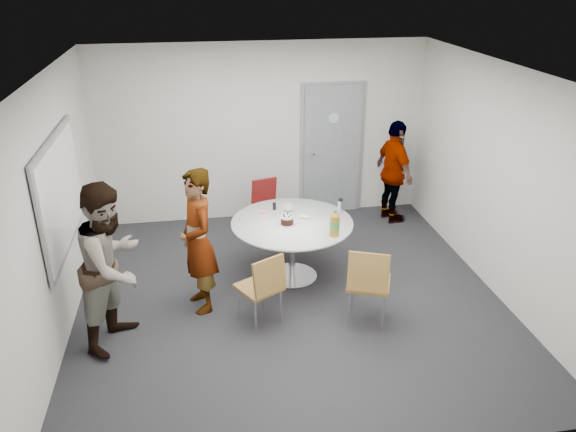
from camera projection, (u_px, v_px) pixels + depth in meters
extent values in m
plane|color=black|center=(290.00, 297.00, 6.81)|extent=(5.00, 5.00, 0.00)
plane|color=silver|center=(290.00, 71.00, 5.70)|extent=(5.00, 5.00, 0.00)
plane|color=beige|center=(262.00, 133.00, 8.50)|extent=(5.00, 0.00, 5.00)
plane|color=beige|center=(55.00, 209.00, 5.87)|extent=(0.00, 5.00, 5.00)
plane|color=beige|center=(498.00, 181.00, 6.64)|extent=(0.00, 5.00, 5.00)
plane|color=beige|center=(350.00, 324.00, 4.01)|extent=(5.00, 0.00, 5.00)
cube|color=slate|center=(332.00, 150.00, 8.77)|extent=(0.90, 0.05, 2.05)
cube|color=gray|center=(332.00, 150.00, 8.80)|extent=(1.02, 0.04, 2.12)
cylinder|color=#B2BFC6|center=(334.00, 118.00, 8.53)|extent=(0.16, 0.01, 0.16)
cylinder|color=silver|center=(313.00, 153.00, 8.67)|extent=(0.04, 0.14, 0.04)
cube|color=gray|center=(61.00, 193.00, 6.02)|extent=(0.03, 1.90, 1.25)
cube|color=white|center=(63.00, 193.00, 6.02)|extent=(0.01, 1.78, 1.13)
cylinder|color=white|center=(292.00, 223.00, 6.94)|extent=(1.51, 1.51, 0.03)
cylinder|color=silver|center=(292.00, 250.00, 7.10)|extent=(0.09, 0.09, 0.74)
cylinder|color=silver|center=(292.00, 276.00, 7.25)|extent=(0.65, 0.65, 0.02)
cylinder|color=white|center=(287.00, 224.00, 6.86)|extent=(0.21, 0.21, 0.01)
cylinder|color=black|center=(287.00, 221.00, 6.84)|extent=(0.15, 0.15, 0.08)
cylinder|color=white|center=(287.00, 217.00, 6.82)|extent=(0.16, 0.16, 0.02)
cylinder|color=olive|center=(335.00, 226.00, 6.53)|extent=(0.11, 0.11, 0.26)
cylinder|color=#418C38|center=(335.00, 225.00, 6.52)|extent=(0.12, 0.12, 0.10)
cone|color=olive|center=(335.00, 213.00, 6.46)|extent=(0.11, 0.11, 0.05)
cylinder|color=#48A052|center=(335.00, 210.00, 6.45)|extent=(0.04, 0.04, 0.03)
imported|color=white|center=(288.00, 207.00, 7.21)|extent=(0.17, 0.17, 0.10)
cylinder|color=black|center=(274.00, 206.00, 7.25)|extent=(0.05, 0.05, 0.11)
cylinder|color=silver|center=(340.00, 207.00, 7.14)|extent=(0.06, 0.06, 0.17)
cylinder|color=black|center=(340.00, 200.00, 7.10)|extent=(0.07, 0.07, 0.03)
cube|color=pink|center=(263.00, 212.00, 7.17)|extent=(0.12, 0.06, 0.02)
ellipsoid|color=white|center=(304.00, 217.00, 7.03)|extent=(0.15, 0.15, 0.03)
cube|color=brown|center=(259.00, 287.00, 6.17)|extent=(0.57, 0.57, 0.04)
cube|color=brown|center=(269.00, 276.00, 5.93)|extent=(0.39, 0.27, 0.40)
cylinder|color=silver|center=(263.00, 293.00, 6.48)|extent=(0.02, 0.02, 0.45)
cylinder|color=silver|center=(238.00, 303.00, 6.29)|extent=(0.02, 0.02, 0.45)
cylinder|color=silver|center=(281.00, 306.00, 6.24)|extent=(0.02, 0.02, 0.45)
cylinder|color=silver|center=(256.00, 317.00, 6.04)|extent=(0.02, 0.02, 0.45)
cube|color=brown|center=(369.00, 283.00, 6.18)|extent=(0.59, 0.59, 0.04)
cube|color=brown|center=(368.00, 273.00, 5.89)|extent=(0.44, 0.25, 0.44)
cylinder|color=silver|center=(385.00, 295.00, 6.41)|extent=(0.02, 0.02, 0.49)
cylinder|color=silver|center=(353.00, 291.00, 6.48)|extent=(0.02, 0.02, 0.49)
cylinder|color=silver|center=(383.00, 313.00, 6.08)|extent=(0.02, 0.02, 0.49)
cylinder|color=silver|center=(349.00, 308.00, 6.16)|extent=(0.02, 0.02, 0.49)
cube|color=maroon|center=(269.00, 209.00, 8.19)|extent=(0.49, 0.49, 0.03)
cube|color=maroon|center=(264.00, 190.00, 8.26)|extent=(0.39, 0.18, 0.38)
cylinder|color=silver|center=(263.00, 228.00, 8.08)|extent=(0.02, 0.02, 0.43)
cylinder|color=silver|center=(284.00, 224.00, 8.20)|extent=(0.02, 0.02, 0.43)
cylinder|color=silver|center=(255.00, 220.00, 8.35)|extent=(0.02, 0.02, 0.43)
cylinder|color=silver|center=(275.00, 216.00, 8.47)|extent=(0.02, 0.02, 0.43)
imported|color=#A5C6EA|center=(198.00, 241.00, 6.29)|extent=(0.57, 0.71, 1.71)
imported|color=white|center=(112.00, 265.00, 5.71)|extent=(0.99, 1.08, 1.80)
imported|color=black|center=(394.00, 172.00, 8.53)|extent=(0.56, 0.99, 1.59)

